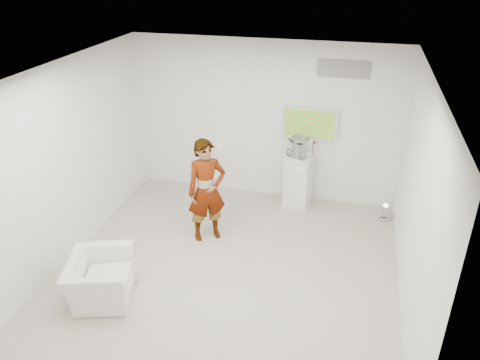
{
  "coord_description": "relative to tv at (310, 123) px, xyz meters",
  "views": [
    {
      "loc": [
        1.6,
        -5.6,
        4.42
      ],
      "look_at": [
        0.02,
        0.6,
        1.2
      ],
      "focal_mm": 35.0,
      "sensor_mm": 36.0,
      "label": 1
    }
  ],
  "objects": [
    {
      "name": "room",
      "position": [
        -0.85,
        -2.45,
        -0.05
      ],
      "size": [
        5.01,
        5.01,
        3.0
      ],
      "color": "#A9A59B",
      "rests_on": "ground"
    },
    {
      "name": "armchair",
      "position": [
        -2.39,
        -3.54,
        -1.24
      ],
      "size": [
        1.07,
        1.15,
        0.62
      ],
      "primitive_type": "imported",
      "rotation": [
        0.0,
        0.0,
        1.86
      ],
      "color": "silver",
      "rests_on": "room"
    },
    {
      "name": "tv",
      "position": [
        0.0,
        0.0,
        0.0
      ],
      "size": [
        1.0,
        0.08,
        0.6
      ],
      "primitive_type": "cube",
      "color": "silver",
      "rests_on": "room"
    },
    {
      "name": "floor_uplight",
      "position": [
        1.48,
        -0.42,
        -1.39
      ],
      "size": [
        0.24,
        0.24,
        0.31
      ],
      "primitive_type": "cylinder",
      "rotation": [
        0.0,
        0.0,
        -0.21
      ],
      "color": "silver",
      "rests_on": "room"
    },
    {
      "name": "person",
      "position": [
        -1.42,
        -1.73,
        -0.67
      ],
      "size": [
        0.76,
        0.7,
        1.75
      ],
      "primitive_type": "imported",
      "rotation": [
        0.0,
        0.0,
        0.59
      ],
      "color": "silver",
      "rests_on": "room"
    },
    {
      "name": "console",
      "position": [
        -0.12,
        -0.28,
        -0.42
      ],
      "size": [
        0.11,
        0.16,
        0.21
      ],
      "primitive_type": "cube",
      "rotation": [
        0.0,
        0.0,
        -0.42
      ],
      "color": "silver",
      "rests_on": "pedestal"
    },
    {
      "name": "logo_decal",
      "position": [
        0.5,
        0.04,
        1.0
      ],
      "size": [
        0.9,
        0.02,
        0.3
      ],
      "primitive_type": "cube",
      "color": "gray",
      "rests_on": "room"
    },
    {
      "name": "pedestal",
      "position": [
        -0.12,
        -0.28,
        -1.04
      ],
      "size": [
        0.57,
        0.57,
        1.03
      ],
      "primitive_type": "cube",
      "rotation": [
        0.0,
        0.0,
        -0.16
      ],
      "color": "silver",
      "rests_on": "room"
    },
    {
      "name": "vitrine",
      "position": [
        -0.12,
        -0.28,
        -0.36
      ],
      "size": [
        0.45,
        0.45,
        0.33
      ],
      "primitive_type": "cube",
      "rotation": [
        0.0,
        0.0,
        -0.5
      ],
      "color": "silver",
      "rests_on": "pedestal"
    },
    {
      "name": "wii_remote",
      "position": [
        -1.29,
        -1.46,
        0.03
      ],
      "size": [
        0.14,
        0.11,
        0.04
      ],
      "primitive_type": "cube",
      "rotation": [
        0.0,
        0.0,
        0.96
      ],
      "color": "silver",
      "rests_on": "person"
    }
  ]
}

